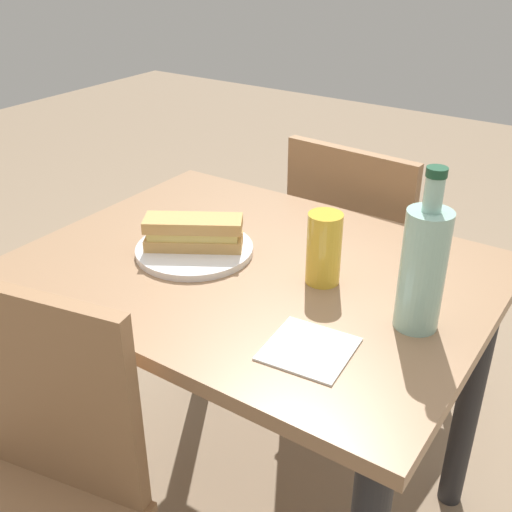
{
  "coord_description": "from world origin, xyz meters",
  "views": [
    {
      "loc": [
        0.64,
        -0.94,
        1.35
      ],
      "look_at": [
        0.0,
        0.0,
        0.74
      ],
      "focal_mm": 43.36,
      "sensor_mm": 36.0,
      "label": 1
    }
  ],
  "objects_px": {
    "water_bottle": "(423,267)",
    "beer_glass": "(324,249)",
    "plate_near": "(195,250)",
    "chair_far": "(360,259)",
    "knife_near": "(193,233)",
    "baguette_sandwich_near": "(194,232)",
    "dining_table": "(256,317)",
    "chair_near": "(19,501)"
  },
  "relations": [
    {
      "from": "plate_near",
      "to": "chair_near",
      "type": "bearing_deg",
      "value": -86.78
    },
    {
      "from": "chair_far",
      "to": "water_bottle",
      "type": "height_order",
      "value": "water_bottle"
    },
    {
      "from": "chair_far",
      "to": "knife_near",
      "type": "bearing_deg",
      "value": -107.81
    },
    {
      "from": "plate_near",
      "to": "water_bottle",
      "type": "distance_m",
      "value": 0.51
    },
    {
      "from": "knife_near",
      "to": "water_bottle",
      "type": "xyz_separation_m",
      "value": [
        0.54,
        -0.04,
        0.1
      ]
    },
    {
      "from": "dining_table",
      "to": "knife_near",
      "type": "bearing_deg",
      "value": 175.62
    },
    {
      "from": "dining_table",
      "to": "plate_near",
      "type": "xyz_separation_m",
      "value": [
        -0.14,
        -0.03,
        0.14
      ]
    },
    {
      "from": "chair_far",
      "to": "plate_near",
      "type": "relative_size",
      "value": 3.31
    },
    {
      "from": "knife_near",
      "to": "dining_table",
      "type": "bearing_deg",
      "value": -4.38
    },
    {
      "from": "dining_table",
      "to": "baguette_sandwich_near",
      "type": "xyz_separation_m",
      "value": [
        -0.14,
        -0.03,
        0.18
      ]
    },
    {
      "from": "baguette_sandwich_near",
      "to": "water_bottle",
      "type": "relative_size",
      "value": 0.72
    },
    {
      "from": "chair_near",
      "to": "beer_glass",
      "type": "height_order",
      "value": "beer_glass"
    },
    {
      "from": "beer_glass",
      "to": "plate_near",
      "type": "bearing_deg",
      "value": -170.44
    },
    {
      "from": "chair_near",
      "to": "plate_near",
      "type": "xyz_separation_m",
      "value": [
        -0.03,
        0.53,
        0.25
      ]
    },
    {
      "from": "beer_glass",
      "to": "chair_far",
      "type": "bearing_deg",
      "value": 105.85
    },
    {
      "from": "dining_table",
      "to": "chair_far",
      "type": "distance_m",
      "value": 0.57
    },
    {
      "from": "chair_far",
      "to": "plate_near",
      "type": "height_order",
      "value": "chair_far"
    },
    {
      "from": "plate_near",
      "to": "baguette_sandwich_near",
      "type": "distance_m",
      "value": 0.04
    },
    {
      "from": "plate_near",
      "to": "beer_glass",
      "type": "distance_m",
      "value": 0.3
    },
    {
      "from": "baguette_sandwich_near",
      "to": "plate_near",
      "type": "bearing_deg",
      "value": -90.0
    },
    {
      "from": "knife_near",
      "to": "beer_glass",
      "type": "height_order",
      "value": "beer_glass"
    },
    {
      "from": "plate_near",
      "to": "knife_near",
      "type": "bearing_deg",
      "value": 132.07
    },
    {
      "from": "knife_near",
      "to": "water_bottle",
      "type": "bearing_deg",
      "value": -4.24
    },
    {
      "from": "dining_table",
      "to": "baguette_sandwich_near",
      "type": "height_order",
      "value": "baguette_sandwich_near"
    },
    {
      "from": "chair_near",
      "to": "beer_glass",
      "type": "distance_m",
      "value": 0.71
    },
    {
      "from": "baguette_sandwich_near",
      "to": "knife_near",
      "type": "bearing_deg",
      "value": 132.07
    },
    {
      "from": "water_bottle",
      "to": "baguette_sandwich_near",
      "type": "bearing_deg",
      "value": -179.41
    },
    {
      "from": "chair_far",
      "to": "plate_near",
      "type": "distance_m",
      "value": 0.65
    },
    {
      "from": "dining_table",
      "to": "chair_near",
      "type": "relative_size",
      "value": 1.13
    },
    {
      "from": "water_bottle",
      "to": "beer_glass",
      "type": "distance_m",
      "value": 0.22
    },
    {
      "from": "chair_far",
      "to": "beer_glass",
      "type": "height_order",
      "value": "beer_glass"
    },
    {
      "from": "chair_near",
      "to": "baguette_sandwich_near",
      "type": "height_order",
      "value": "chair_near"
    },
    {
      "from": "chair_far",
      "to": "baguette_sandwich_near",
      "type": "xyz_separation_m",
      "value": [
        -0.13,
        -0.59,
        0.29
      ]
    },
    {
      "from": "chair_near",
      "to": "baguette_sandwich_near",
      "type": "distance_m",
      "value": 0.6
    },
    {
      "from": "plate_near",
      "to": "water_bottle",
      "type": "xyz_separation_m",
      "value": [
        0.5,
        0.01,
        0.11
      ]
    },
    {
      "from": "baguette_sandwich_near",
      "to": "water_bottle",
      "type": "bearing_deg",
      "value": 0.59
    },
    {
      "from": "chair_far",
      "to": "knife_near",
      "type": "xyz_separation_m",
      "value": [
        -0.18,
        -0.55,
        0.26
      ]
    },
    {
      "from": "chair_far",
      "to": "dining_table",
      "type": "bearing_deg",
      "value": -89.42
    },
    {
      "from": "dining_table",
      "to": "chair_near",
      "type": "distance_m",
      "value": 0.58
    },
    {
      "from": "chair_far",
      "to": "beer_glass",
      "type": "xyz_separation_m",
      "value": [
        0.15,
        -0.54,
        0.31
      ]
    },
    {
      "from": "chair_far",
      "to": "water_bottle",
      "type": "xyz_separation_m",
      "value": [
        0.37,
        -0.59,
        0.36
      ]
    },
    {
      "from": "chair_far",
      "to": "knife_near",
      "type": "height_order",
      "value": "chair_far"
    }
  ]
}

